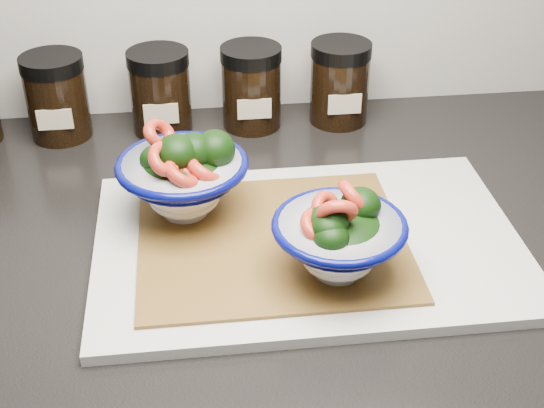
{
  "coord_description": "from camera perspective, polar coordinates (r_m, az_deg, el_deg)",
  "views": [
    {
      "loc": [
        -0.05,
        0.75,
        1.38
      ],
      "look_at": [
        0.03,
        1.4,
        0.96
      ],
      "focal_mm": 50.0,
      "sensor_mm": 36.0,
      "label": 1
    }
  ],
  "objects": [
    {
      "name": "spice_jar_e",
      "position": [
        1.05,
        5.11,
        9.1
      ],
      "size": [
        0.08,
        0.08,
        0.11
      ],
      "color": "black",
      "rests_on": "countertop"
    },
    {
      "name": "bamboo_mat",
      "position": [
        0.8,
        0.0,
        -2.76
      ],
      "size": [
        0.28,
        0.24,
        0.0
      ],
      "primitive_type": "cube",
      "color": "olive",
      "rests_on": "cutting_board"
    },
    {
      "name": "spice_jar_b",
      "position": [
        1.04,
        -15.91,
        7.77
      ],
      "size": [
        0.08,
        0.08,
        0.11
      ],
      "color": "black",
      "rests_on": "countertop"
    },
    {
      "name": "bowl_left",
      "position": [
        0.82,
        -6.66,
        2.1
      ],
      "size": [
        0.14,
        0.14,
        0.11
      ],
      "rotation": [
        0.0,
        0.0,
        -0.07
      ],
      "color": "white",
      "rests_on": "bamboo_mat"
    },
    {
      "name": "spice_jar_d",
      "position": [
        1.03,
        -1.56,
        8.8
      ],
      "size": [
        0.08,
        0.08,
        0.11
      ],
      "color": "black",
      "rests_on": "countertop"
    },
    {
      "name": "countertop",
      "position": [
        0.86,
        -2.48,
        -2.61
      ],
      "size": [
        3.5,
        0.6,
        0.04
      ],
      "primitive_type": "cube",
      "color": "black",
      "rests_on": "cabinet"
    },
    {
      "name": "spice_jar_c",
      "position": [
        1.03,
        -8.41,
        8.38
      ],
      "size": [
        0.08,
        0.08,
        0.11
      ],
      "color": "black",
      "rests_on": "countertop"
    },
    {
      "name": "bowl_right",
      "position": [
        0.73,
        5.03,
        -2.52
      ],
      "size": [
        0.13,
        0.13,
        0.1
      ],
      "rotation": [
        0.0,
        0.0,
        -0.0
      ],
      "color": "white",
      "rests_on": "bamboo_mat"
    },
    {
      "name": "cutting_board",
      "position": [
        0.81,
        2.72,
        -2.98
      ],
      "size": [
        0.45,
        0.3,
        0.01
      ],
      "primitive_type": "cube",
      "color": "beige",
      "rests_on": "countertop"
    }
  ]
}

